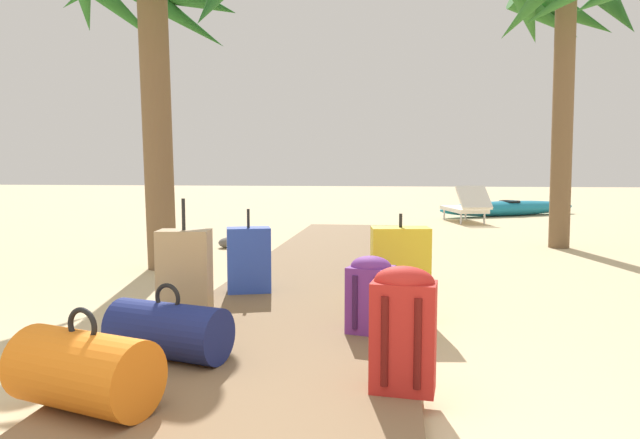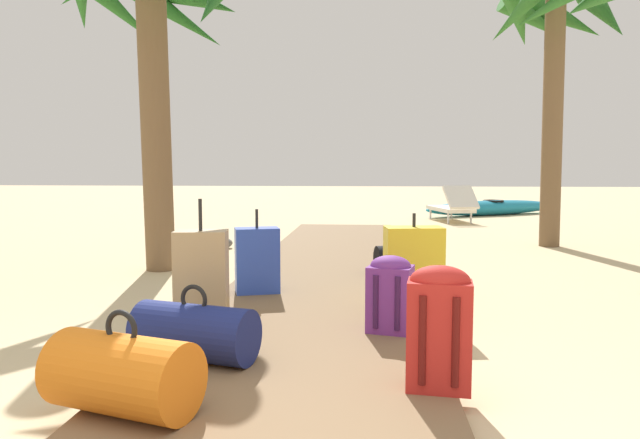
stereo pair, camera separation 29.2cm
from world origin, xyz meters
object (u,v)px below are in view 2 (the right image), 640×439
duffel_bag_black (399,259)px  duffel_bag_orange (123,374)px  lounge_chair (453,206)px  backpack_red (439,325)px  suitcase_blue (257,260)px  suitcase_yellow (413,268)px  palm_tree_far_left (154,17)px  kayak (493,208)px  duffel_bag_navy (195,332)px  palm_tree_far_right (557,34)px  suitcase_tan (202,278)px  backpack_purple (390,292)px

duffel_bag_black → duffel_bag_orange: duffel_bag_orange is taller
lounge_chair → backpack_red: bearing=-98.5°
suitcase_blue → suitcase_yellow: suitcase_yellow is taller
palm_tree_far_left → kayak: (5.26, 7.93, -2.56)m
duffel_bag_navy → palm_tree_far_right: 7.12m
suitcase_tan → lounge_chair: (2.86, 8.51, -0.07)m
kayak → palm_tree_far_right: bearing=-93.6°
suitcase_blue → suitcase_tan: suitcase_tan is taller
duffel_bag_black → palm_tree_far_right: size_ratio=0.14×
duffel_bag_black → lounge_chair: 6.64m
duffel_bag_navy → suitcase_tan: 0.73m
duffel_bag_orange → backpack_purple: size_ratio=1.43×
palm_tree_far_left → suitcase_tan: bearing=-64.1°
suitcase_yellow → duffel_bag_navy: bearing=-135.9°
duffel_bag_orange → backpack_purple: (1.19, 1.36, 0.09)m
duffel_bag_navy → backpack_red: bearing=-13.8°
duffel_bag_orange → suitcase_yellow: (1.38, 1.94, 0.14)m
suitcase_blue → backpack_purple: suitcase_blue is taller
duffel_bag_black → suitcase_tan: size_ratio=0.61×
suitcase_blue → palm_tree_far_left: 3.07m
palm_tree_far_right → duffel_bag_orange: bearing=-120.5°
duffel_bag_black → kayak: size_ratio=0.14×
backpack_purple → suitcase_yellow: suitcase_yellow is taller
lounge_chair → palm_tree_far_right: bearing=-76.8°
backpack_red → suitcase_yellow: size_ratio=0.83×
duffel_bag_black → suitcase_yellow: size_ratio=0.72×
duffel_bag_orange → palm_tree_far_right: bearing=59.5°
backpack_red → backpack_purple: 0.99m
duffel_bag_black → palm_tree_far_right: 4.56m
backpack_purple → suitcase_yellow: (0.19, 0.58, 0.05)m
suitcase_blue → suitcase_yellow: bearing=-21.4°
duffel_bag_orange → palm_tree_far_left: 4.73m
duffel_bag_black → palm_tree_far_right: palm_tree_far_right is taller
backpack_red → palm_tree_far_left: (-2.62, 3.44, 2.34)m
duffel_bag_orange → backpack_purple: bearing=48.9°
duffel_bag_black → duffel_bag_orange: (-1.35, -3.42, 0.03)m
duffel_bag_navy → duffel_bag_black: bearing=65.2°
duffel_bag_orange → duffel_bag_navy: bearing=81.9°
suitcase_yellow → suitcase_tan: 1.54m
suitcase_yellow → palm_tree_far_left: 3.99m
suitcase_yellow → lounge_chair: suitcase_yellow is taller
duffel_bag_orange → kayak: (4.02, 11.76, -0.07)m
duffel_bag_navy → kayak: duffel_bag_navy is taller
duffel_bag_black → suitcase_tan: (-1.42, -2.03, 0.18)m
backpack_red → backpack_purple: (-0.19, 0.97, -0.05)m
kayak → backpack_red: bearing=-103.0°
kayak → suitcase_tan: bearing=-111.5°
palm_tree_far_left → backpack_red: bearing=-52.7°
duffel_bag_orange → lounge_chair: size_ratio=0.43×
duffel_bag_orange → lounge_chair: 10.30m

